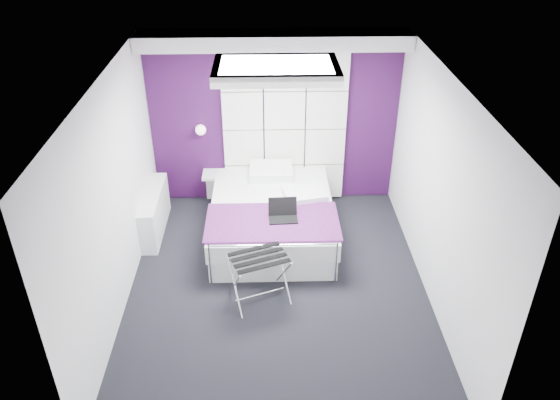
{
  "coord_description": "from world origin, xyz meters",
  "views": [
    {
      "loc": [
        -0.12,
        -5.16,
        4.38
      ],
      "look_at": [
        0.03,
        0.35,
        1.04
      ],
      "focal_mm": 35.0,
      "sensor_mm": 36.0,
      "label": 1
    }
  ],
  "objects_px": {
    "wall_lamp": "(201,129)",
    "radiator": "(155,212)",
    "bed": "(272,217)",
    "luggage_rack": "(259,278)",
    "laptop": "(283,213)",
    "nightstand": "(216,175)"
  },
  "relations": [
    {
      "from": "wall_lamp",
      "to": "radiator",
      "type": "xyz_separation_m",
      "value": [
        -0.64,
        -0.76,
        -0.92
      ]
    },
    {
      "from": "bed",
      "to": "luggage_rack",
      "type": "distance_m",
      "value": 1.32
    },
    {
      "from": "luggage_rack",
      "to": "laptop",
      "type": "bearing_deg",
      "value": 50.45
    },
    {
      "from": "wall_lamp",
      "to": "laptop",
      "type": "relative_size",
      "value": 0.41
    },
    {
      "from": "wall_lamp",
      "to": "radiator",
      "type": "relative_size",
      "value": 0.12
    },
    {
      "from": "radiator",
      "to": "nightstand",
      "type": "height_order",
      "value": "radiator"
    },
    {
      "from": "radiator",
      "to": "laptop",
      "type": "relative_size",
      "value": 3.3
    },
    {
      "from": "laptop",
      "to": "luggage_rack",
      "type": "bearing_deg",
      "value": -111.44
    },
    {
      "from": "bed",
      "to": "luggage_rack",
      "type": "height_order",
      "value": "bed"
    },
    {
      "from": "nightstand",
      "to": "radiator",
      "type": "bearing_deg",
      "value": -138.68
    },
    {
      "from": "radiator",
      "to": "nightstand",
      "type": "distance_m",
      "value": 1.11
    },
    {
      "from": "radiator",
      "to": "bed",
      "type": "distance_m",
      "value": 1.65
    },
    {
      "from": "nightstand",
      "to": "luggage_rack",
      "type": "height_order",
      "value": "luggage_rack"
    },
    {
      "from": "wall_lamp",
      "to": "luggage_rack",
      "type": "distance_m",
      "value": 2.57
    },
    {
      "from": "wall_lamp",
      "to": "nightstand",
      "type": "height_order",
      "value": "wall_lamp"
    },
    {
      "from": "radiator",
      "to": "nightstand",
      "type": "relative_size",
      "value": 2.97
    },
    {
      "from": "laptop",
      "to": "nightstand",
      "type": "bearing_deg",
      "value": 123.18
    },
    {
      "from": "nightstand",
      "to": "laptop",
      "type": "relative_size",
      "value": 1.11
    },
    {
      "from": "nightstand",
      "to": "luggage_rack",
      "type": "relative_size",
      "value": 0.64
    },
    {
      "from": "bed",
      "to": "nightstand",
      "type": "bearing_deg",
      "value": 132.25
    },
    {
      "from": "wall_lamp",
      "to": "luggage_rack",
      "type": "xyz_separation_m",
      "value": [
        0.83,
        -2.25,
        -0.91
      ]
    },
    {
      "from": "radiator",
      "to": "luggage_rack",
      "type": "height_order",
      "value": "luggage_rack"
    }
  ]
}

